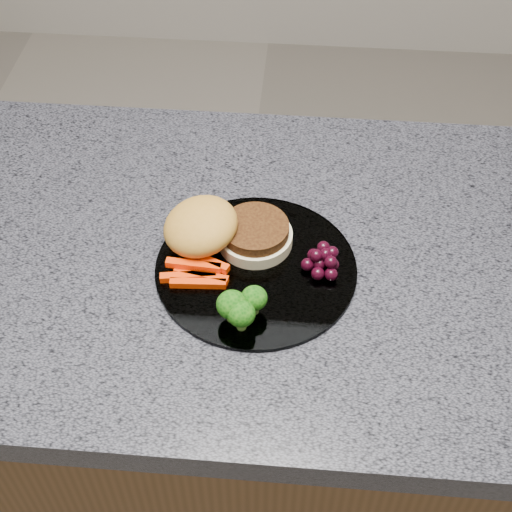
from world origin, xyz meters
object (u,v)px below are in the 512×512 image
(island_cabinet, at_px, (193,422))
(grape_bunch, at_px, (323,260))
(burger, at_px, (220,232))
(plate, at_px, (256,268))

(island_cabinet, relative_size, grape_bunch, 23.53)
(island_cabinet, relative_size, burger, 6.19)
(plate, distance_m, grape_bunch, 0.09)
(grape_bunch, bearing_deg, plate, -176.39)
(plate, height_order, grape_bunch, grape_bunch)
(island_cabinet, xyz_separation_m, burger, (0.07, 0.00, 0.50))
(plate, xyz_separation_m, burger, (-0.05, 0.04, 0.03))
(plate, height_order, burger, burger)
(burger, xyz_separation_m, grape_bunch, (0.14, -0.03, -0.01))
(burger, bearing_deg, plate, -53.86)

